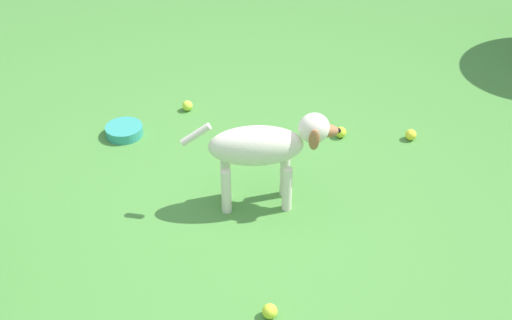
% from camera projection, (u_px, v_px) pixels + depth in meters
% --- Properties ---
extents(ground, '(14.00, 14.00, 0.00)m').
position_uv_depth(ground, '(232.00, 231.00, 3.35)').
color(ground, '#478438').
extents(dog, '(0.29, 0.77, 0.53)m').
position_uv_depth(dog, '(265.00, 147.00, 3.33)').
color(dog, silver).
rests_on(dog, ground).
extents(tennis_ball_0, '(0.07, 0.07, 0.07)m').
position_uv_depth(tennis_ball_0, '(341.00, 132.00, 4.00)').
color(tennis_ball_0, '#C4D92D').
rests_on(tennis_ball_0, ground).
extents(tennis_ball_1, '(0.07, 0.07, 0.07)m').
position_uv_depth(tennis_ball_1, '(270.00, 311.00, 2.89)').
color(tennis_ball_1, '#C7E132').
rests_on(tennis_ball_1, ground).
extents(tennis_ball_2, '(0.07, 0.07, 0.07)m').
position_uv_depth(tennis_ball_2, '(411.00, 135.00, 3.98)').
color(tennis_ball_2, yellow).
rests_on(tennis_ball_2, ground).
extents(tennis_ball_3, '(0.07, 0.07, 0.07)m').
position_uv_depth(tennis_ball_3, '(187.00, 106.00, 4.25)').
color(tennis_ball_3, '#C4DF3C').
rests_on(tennis_ball_3, ground).
extents(water_bowl, '(0.22, 0.22, 0.06)m').
position_uv_depth(water_bowl, '(124.00, 131.00, 4.02)').
color(water_bowl, teal).
rests_on(water_bowl, ground).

